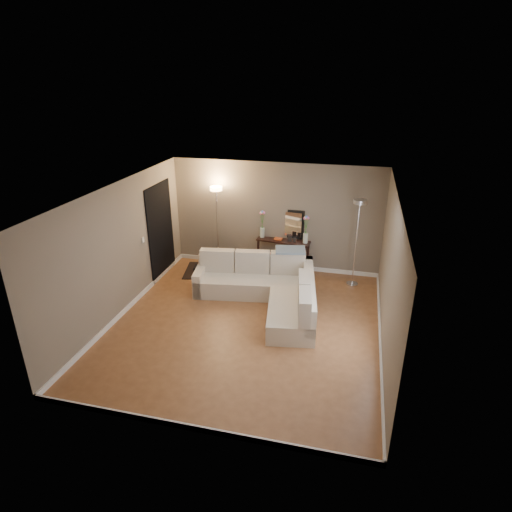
% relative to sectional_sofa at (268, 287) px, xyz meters
% --- Properties ---
extents(floor, '(5.00, 5.50, 0.01)m').
position_rel_sectional_sofa_xyz_m(floor, '(-0.21, -0.98, -0.34)').
color(floor, '#915A34').
rests_on(floor, ground).
extents(ceiling, '(5.00, 5.50, 0.01)m').
position_rel_sectional_sofa_xyz_m(ceiling, '(-0.21, -0.98, 2.27)').
color(ceiling, white).
rests_on(ceiling, ground).
extents(wall_back, '(5.00, 0.02, 2.60)m').
position_rel_sectional_sofa_xyz_m(wall_back, '(-0.21, 1.78, 0.97)').
color(wall_back, '#786D5C').
rests_on(wall_back, ground).
extents(wall_front, '(5.00, 0.02, 2.60)m').
position_rel_sectional_sofa_xyz_m(wall_front, '(-0.21, -3.74, 0.97)').
color(wall_front, '#786D5C').
rests_on(wall_front, ground).
extents(wall_left, '(0.02, 5.50, 2.60)m').
position_rel_sectional_sofa_xyz_m(wall_left, '(-2.72, -0.98, 0.97)').
color(wall_left, '#786D5C').
rests_on(wall_left, ground).
extents(wall_right, '(0.02, 5.50, 2.60)m').
position_rel_sectional_sofa_xyz_m(wall_right, '(2.30, -0.98, 0.97)').
color(wall_right, '#786D5C').
rests_on(wall_right, ground).
extents(baseboard_back, '(5.00, 0.03, 0.10)m').
position_rel_sectional_sofa_xyz_m(baseboard_back, '(-0.21, 1.75, -0.28)').
color(baseboard_back, white).
rests_on(baseboard_back, ground).
extents(baseboard_front, '(5.00, 0.03, 0.10)m').
position_rel_sectional_sofa_xyz_m(baseboard_front, '(-0.21, -3.72, -0.28)').
color(baseboard_front, white).
rests_on(baseboard_front, ground).
extents(baseboard_left, '(0.03, 5.50, 0.10)m').
position_rel_sectional_sofa_xyz_m(baseboard_left, '(-2.69, -0.98, -0.28)').
color(baseboard_left, white).
rests_on(baseboard_left, ground).
extents(baseboard_right, '(0.03, 5.50, 0.10)m').
position_rel_sectional_sofa_xyz_m(baseboard_right, '(2.28, -0.98, -0.28)').
color(baseboard_right, white).
rests_on(baseboard_right, ground).
extents(doorway, '(0.02, 1.20, 2.20)m').
position_rel_sectional_sofa_xyz_m(doorway, '(-2.69, 0.72, 0.77)').
color(doorway, black).
rests_on(doorway, ground).
extents(switch_plate, '(0.02, 0.08, 0.12)m').
position_rel_sectional_sofa_xyz_m(switch_plate, '(-2.69, -0.13, 0.87)').
color(switch_plate, white).
rests_on(switch_plate, ground).
extents(sectional_sofa, '(2.87, 2.53, 0.89)m').
position_rel_sectional_sofa_xyz_m(sectional_sofa, '(0.00, 0.00, 0.00)').
color(sectional_sofa, beige).
rests_on(sectional_sofa, floor).
extents(throw_blanket, '(0.70, 0.49, 0.09)m').
position_rel_sectional_sofa_xyz_m(throw_blanket, '(0.34, 0.69, 0.61)').
color(throw_blanket, slate).
rests_on(throw_blanket, sectional_sofa).
extents(console_table, '(1.31, 0.51, 0.78)m').
position_rel_sectional_sofa_xyz_m(console_table, '(-0.06, 1.64, 0.11)').
color(console_table, black).
rests_on(console_table, floor).
extents(leaning_mirror, '(0.90, 0.16, 0.70)m').
position_rel_sectional_sofa_xyz_m(leaning_mirror, '(0.04, 1.79, 0.82)').
color(leaning_mirror, black).
rests_on(leaning_mirror, console_table).
extents(table_decor, '(0.54, 0.16, 0.13)m').
position_rel_sectional_sofa_xyz_m(table_decor, '(0.01, 1.59, 0.49)').
color(table_decor, orange).
rests_on(table_decor, console_table).
extents(flower_vase_left, '(0.15, 0.13, 0.67)m').
position_rel_sectional_sofa_xyz_m(flower_vase_left, '(-0.52, 1.70, 0.74)').
color(flower_vase_left, silver).
rests_on(flower_vase_left, console_table).
extents(flower_vase_right, '(0.15, 0.13, 0.67)m').
position_rel_sectional_sofa_xyz_m(flower_vase_right, '(0.55, 1.56, 0.74)').
color(flower_vase_right, silver).
rests_on(flower_vase_right, console_table).
extents(floor_lamp_lit, '(0.33, 0.33, 2.01)m').
position_rel_sectional_sofa_xyz_m(floor_lamp_lit, '(-1.60, 1.54, 1.09)').
color(floor_lamp_lit, silver).
rests_on(floor_lamp_lit, floor).
extents(floor_lamp_unlit, '(0.29, 0.29, 2.00)m').
position_rel_sectional_sofa_xyz_m(floor_lamp_unlit, '(1.71, 1.22, 1.08)').
color(floor_lamp_unlit, silver).
rests_on(floor_lamp_unlit, floor).
extents(charcoal_rug, '(1.47, 1.21, 0.02)m').
position_rel_sectional_sofa_xyz_m(charcoal_rug, '(-1.63, 1.15, -0.32)').
color(charcoal_rug, black).
rests_on(charcoal_rug, floor).
extents(black_bag, '(0.41, 0.33, 0.24)m').
position_rel_sectional_sofa_xyz_m(black_bag, '(-1.84, 0.99, -0.27)').
color(black_bag, black).
rests_on(black_bag, charcoal_rug).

